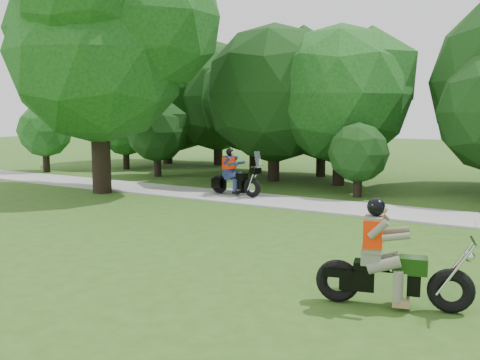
% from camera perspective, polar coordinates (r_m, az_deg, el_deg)
% --- Properties ---
extents(ground, '(100.00, 100.00, 0.00)m').
position_cam_1_polar(ground, '(9.12, 4.07, -12.06)').
color(ground, '#2E5016').
rests_on(ground, ground).
extents(walkway, '(60.00, 2.20, 0.06)m').
position_cam_1_polar(walkway, '(16.43, 16.67, -3.40)').
color(walkway, gray).
rests_on(walkway, ground).
extents(tree_line, '(39.57, 11.47, 7.79)m').
position_cam_1_polar(tree_line, '(22.64, 20.71, 8.46)').
color(tree_line, black).
rests_on(tree_line, ground).
extents(big_tree_west, '(8.64, 6.56, 9.96)m').
position_cam_1_polar(big_tree_west, '(20.61, -14.37, 14.83)').
color(big_tree_west, black).
rests_on(big_tree_west, ground).
extents(chopper_motorcycle, '(2.36, 0.98, 1.71)m').
position_cam_1_polar(chopper_motorcycle, '(8.67, 15.26, -8.97)').
color(chopper_motorcycle, black).
rests_on(chopper_motorcycle, ground).
extents(touring_motorcycle, '(2.17, 0.81, 1.65)m').
position_cam_1_polar(touring_motorcycle, '(18.81, -0.82, 0.21)').
color(touring_motorcycle, black).
rests_on(touring_motorcycle, walkway).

